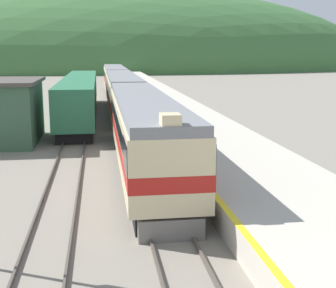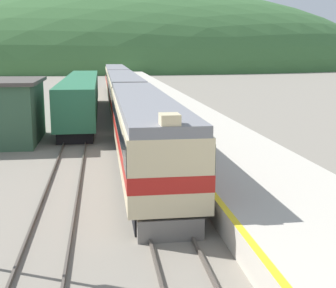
% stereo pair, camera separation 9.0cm
% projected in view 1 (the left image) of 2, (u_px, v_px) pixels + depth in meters
% --- Properties ---
extents(track_main, '(1.52, 180.00, 0.16)m').
position_uv_depth(track_main, '(116.00, 95.00, 65.27)').
color(track_main, '#4C443D').
rests_on(track_main, ground).
extents(track_siding, '(1.52, 180.00, 0.16)m').
position_uv_depth(track_siding, '(86.00, 95.00, 64.70)').
color(track_siding, '#4C443D').
rests_on(track_siding, ground).
extents(platform, '(5.96, 140.00, 1.02)m').
position_uv_depth(platform, '(171.00, 109.00, 46.46)').
color(platform, '#BCB5A5').
rests_on(platform, ground).
extents(distant_hills, '(184.66, 83.10, 52.81)m').
position_uv_depth(distant_hills, '(106.00, 69.00, 153.37)').
color(distant_hills, '#3D6B38').
rests_on(distant_hills, ground).
extents(express_train_lead_car, '(2.90, 20.35, 4.24)m').
position_uv_depth(express_train_lead_car, '(143.00, 129.00, 24.68)').
color(express_train_lead_car, black).
rests_on(express_train_lead_car, ground).
extents(carriage_second, '(2.89, 21.21, 3.88)m').
position_uv_depth(carriage_second, '(123.00, 93.00, 45.91)').
color(carriage_second, black).
rests_on(carriage_second, ground).
extents(carriage_third, '(2.89, 21.21, 3.88)m').
position_uv_depth(carriage_third, '(115.00, 79.00, 67.33)').
color(carriage_third, black).
rests_on(carriage_third, ground).
extents(siding_train, '(2.90, 28.09, 3.72)m').
position_uv_depth(siding_train, '(80.00, 96.00, 44.12)').
color(siding_train, black).
rests_on(siding_train, ground).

